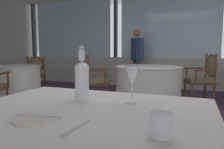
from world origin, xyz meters
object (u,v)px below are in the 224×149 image
object	(u,v)px
wine_glass	(132,77)
diner_person_0	(137,56)
dining_chair_0_0	(204,75)
side_plate	(37,118)
water_tumbler	(161,125)
water_bottle	(82,79)
dining_chair_2_0	(34,72)
dining_chair_0_1	(92,76)

from	to	relation	value
wine_glass	diner_person_0	bearing A→B (deg)	104.03
wine_glass	dining_chair_0_0	bearing A→B (deg)	81.09
side_plate	water_tumbler	world-z (taller)	water_tumbler
side_plate	dining_chair_0_0	world-z (taller)	dining_chair_0_0
water_bottle	dining_chair_2_0	distance (m)	4.24
water_bottle	dining_chair_0_0	xyz separation A→B (m)	(0.80, 3.27, -0.30)
water_tumbler	diner_person_0	size ratio (longest dim) A/B	0.05
dining_chair_0_1	diner_person_0	xyz separation A→B (m)	(0.38, 1.91, 0.35)
water_bottle	side_plate	bearing A→B (deg)	-91.77
side_plate	dining_chair_0_0	xyz separation A→B (m)	(0.82, 3.64, -0.18)
wine_glass	dining_chair_2_0	size ratio (longest dim) A/B	0.23
side_plate	diner_person_0	xyz separation A→B (m)	(-0.80, 4.83, 0.16)
dining_chair_0_0	dining_chair_2_0	bearing A→B (deg)	-15.91
dining_chair_0_1	water_tumbler	bearing A→B (deg)	-79.77
water_bottle	diner_person_0	size ratio (longest dim) A/B	0.20
dining_chair_0_0	dining_chair_2_0	size ratio (longest dim) A/B	1.09
dining_chair_0_1	dining_chair_0_0	bearing A→B (deg)	-0.00
water_bottle	dining_chair_0_0	size ratio (longest dim) A/B	0.32
water_bottle	dining_chair_0_1	distance (m)	2.83
side_plate	water_bottle	xyz separation A→B (m)	(0.01, 0.37, 0.12)
water_tumbler	dining_chair_0_1	world-z (taller)	dining_chair_0_1
water_bottle	dining_chair_0_0	bearing A→B (deg)	76.18
water_tumbler	dining_chair_0_0	world-z (taller)	dining_chair_0_0
water_bottle	diner_person_0	bearing A→B (deg)	100.32
dining_chair_2_0	water_bottle	bearing A→B (deg)	26.96
water_tumbler	dining_chair_0_1	xyz separation A→B (m)	(-1.70, 2.92, -0.23)
side_plate	dining_chair_2_0	distance (m)	4.50
water_bottle	dining_chair_0_1	size ratio (longest dim) A/B	0.33
dining_chair_2_0	dining_chair_0_1	bearing A→B (deg)	57.86
dining_chair_0_0	dining_chair_0_1	xyz separation A→B (m)	(-2.00, -0.73, -0.02)
wine_glass	water_tumbler	size ratio (longest dim) A/B	2.52
dining_chair_0_0	dining_chair_2_0	xyz separation A→B (m)	(-3.79, -0.27, -0.04)
wine_glass	diner_person_0	xyz separation A→B (m)	(-1.11, 4.43, 0.01)
wine_glass	dining_chair_0_1	xyz separation A→B (m)	(-1.49, 2.52, -0.34)
side_plate	dining_chair_2_0	bearing A→B (deg)	131.36
dining_chair_2_0	diner_person_0	distance (m)	2.64
water_bottle	wine_glass	xyz separation A→B (m)	(0.30, 0.02, 0.02)
water_tumbler	dining_chair_2_0	distance (m)	4.86
side_plate	water_tumbler	bearing A→B (deg)	0.02
side_plate	dining_chair_0_1	xyz separation A→B (m)	(-1.18, 2.92, -0.20)
water_bottle	diner_person_0	xyz separation A→B (m)	(-0.81, 4.45, 0.04)
water_tumbler	dining_chair_0_1	bearing A→B (deg)	120.20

